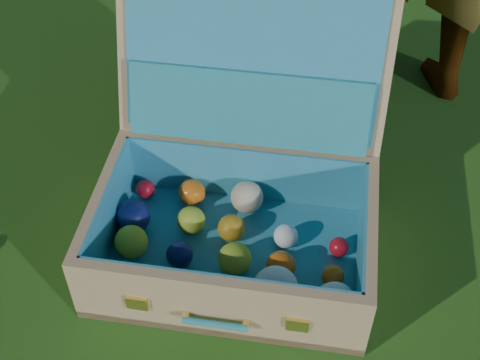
% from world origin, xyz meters
% --- Properties ---
extents(ground, '(60.00, 60.00, 0.00)m').
position_xyz_m(ground, '(0.00, 0.00, 0.00)').
color(ground, '#215114').
rests_on(ground, ground).
extents(suitcase, '(0.70, 0.68, 0.63)m').
position_xyz_m(suitcase, '(0.08, 0.18, 0.18)').
color(suitcase, tan).
rests_on(suitcase, ground).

